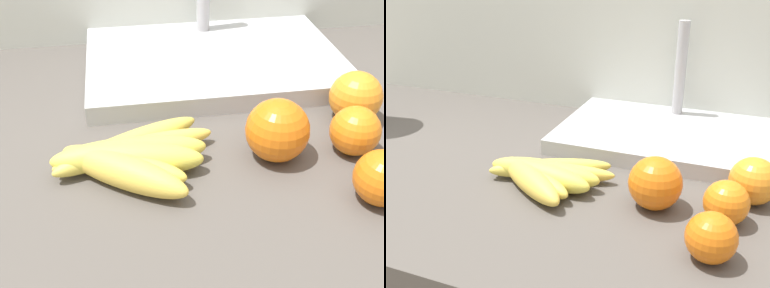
{
  "view_description": "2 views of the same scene",
  "coord_description": "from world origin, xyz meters",
  "views": [
    {
      "loc": [
        0.0,
        -0.55,
        1.26
      ],
      "look_at": [
        0.08,
        -0.08,
        0.92
      ],
      "focal_mm": 45.04,
      "sensor_mm": 36.0,
      "label": 1
    },
    {
      "loc": [
        0.3,
        -0.66,
        1.24
      ],
      "look_at": [
        0.05,
        -0.04,
        0.95
      ],
      "focal_mm": 42.01,
      "sensor_mm": 36.0,
      "label": 2
    }
  ],
  "objects": [
    {
      "name": "banana_bunch",
      "position": [
        -0.0,
        -0.07,
        0.9
      ],
      "size": [
        0.21,
        0.19,
        0.04
      ],
      "color": "#EAC44C",
      "rests_on": "counter"
    },
    {
      "name": "orange_back_left",
      "position": [
        0.32,
        0.0,
        0.92
      ],
      "size": [
        0.07,
        0.07,
        0.07
      ],
      "primitive_type": "sphere",
      "color": "orange",
      "rests_on": "counter"
    },
    {
      "name": "wall_back",
      "position": [
        0.0,
        0.36,
        0.65
      ],
      "size": [
        1.83,
        0.06,
        1.3
      ],
      "primitive_type": "cube",
      "color": "silver",
      "rests_on": "ground"
    },
    {
      "name": "orange_far_right",
      "position": [
        0.29,
        -0.07,
        0.91
      ],
      "size": [
        0.07,
        0.07,
        0.07
      ],
      "primitive_type": "sphere",
      "color": "orange",
      "rests_on": "counter"
    },
    {
      "name": "sink_basin",
      "position": [
        0.16,
        0.19,
        0.9
      ],
      "size": [
        0.43,
        0.29,
        0.23
      ],
      "color": "#B7BABF",
      "rests_on": "counter"
    },
    {
      "name": "orange_center",
      "position": [
        0.19,
        -0.07,
        0.92
      ],
      "size": [
        0.08,
        0.08,
        0.08
      ],
      "primitive_type": "sphere",
      "color": "orange",
      "rests_on": "counter"
    },
    {
      "name": "orange_right",
      "position": [
        0.28,
        -0.17,
        0.91
      ],
      "size": [
        0.07,
        0.07,
        0.07
      ],
      "primitive_type": "sphere",
      "color": "orange",
      "rests_on": "counter"
    }
  ]
}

